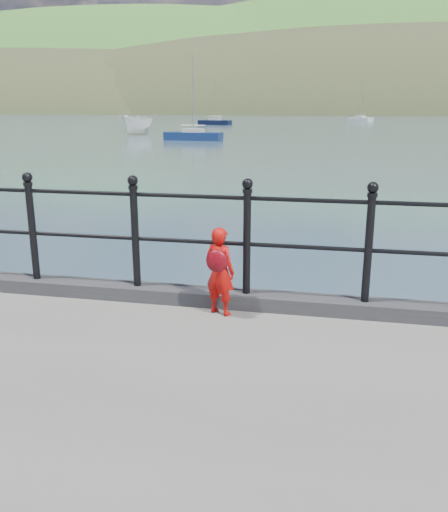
% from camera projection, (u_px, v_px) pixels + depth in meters
% --- Properties ---
extents(ground, '(600.00, 600.00, 0.00)m').
position_uv_depth(ground, '(196.00, 379.00, 6.22)').
color(ground, '#2D4251').
rests_on(ground, ground).
extents(kerb, '(60.00, 0.30, 0.15)m').
position_uv_depth(kerb, '(191.00, 296.00, 5.79)').
color(kerb, '#28282B').
rests_on(kerb, quay).
extents(railing, '(18.11, 0.11, 1.20)m').
position_uv_depth(railing, '(190.00, 227.00, 5.59)').
color(railing, black).
rests_on(railing, kerb).
extents(far_shore, '(830.00, 200.00, 156.00)m').
position_uv_depth(far_shore, '(426.00, 167.00, 230.39)').
color(far_shore, '#333A21').
rests_on(far_shore, ground).
extents(child, '(0.38, 0.35, 0.90)m').
position_uv_depth(child, '(220.00, 270.00, 5.36)').
color(child, red).
rests_on(child, quay).
extents(launch_white, '(2.77, 5.44, 2.00)m').
position_uv_depth(launch_white, '(137.00, 125.00, 56.09)').
color(launch_white, white).
rests_on(launch_white, ground).
extents(sailboat_left, '(5.37, 2.77, 7.44)m').
position_uv_depth(sailboat_left, '(215.00, 123.00, 83.46)').
color(sailboat_left, black).
rests_on(sailboat_left, ground).
extents(sailboat_port, '(5.12, 1.99, 7.42)m').
position_uv_depth(sailboat_port, '(193.00, 136.00, 47.40)').
color(sailboat_port, navy).
rests_on(sailboat_port, ground).
extents(sailboat_deep, '(4.76, 4.80, 7.83)m').
position_uv_depth(sailboat_deep, '(360.00, 119.00, 101.77)').
color(sailboat_deep, silver).
rests_on(sailboat_deep, ground).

